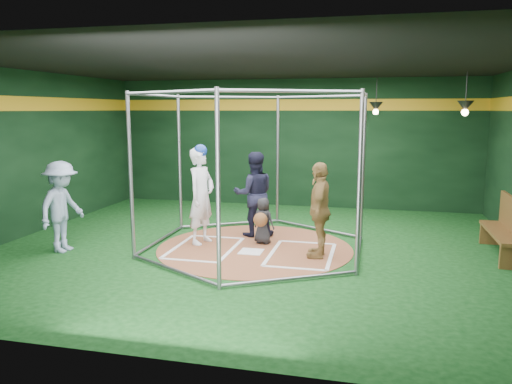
% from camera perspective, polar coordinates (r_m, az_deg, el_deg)
% --- Properties ---
extents(room_shell, '(10.10, 9.10, 3.53)m').
position_cam_1_polar(room_shell, '(9.48, -0.13, 3.81)').
color(room_shell, '#0B330F').
rests_on(room_shell, ground).
extents(clay_disc, '(3.80, 3.80, 0.01)m').
position_cam_1_polar(clay_disc, '(9.80, -0.14, -6.41)').
color(clay_disc, brown).
rests_on(clay_disc, ground).
extents(home_plate, '(0.43, 0.43, 0.01)m').
position_cam_1_polar(home_plate, '(9.52, -0.56, -6.82)').
color(home_plate, white).
rests_on(home_plate, clay_disc).
extents(batter_box_left, '(1.17, 1.77, 0.01)m').
position_cam_1_polar(batter_box_left, '(9.83, -5.91, -6.36)').
color(batter_box_left, white).
rests_on(batter_box_left, clay_disc).
extents(batter_box_right, '(1.17, 1.77, 0.01)m').
position_cam_1_polar(batter_box_right, '(9.39, 5.19, -7.10)').
color(batter_box_right, white).
rests_on(batter_box_right, clay_disc).
extents(batting_cage, '(4.05, 4.67, 3.00)m').
position_cam_1_polar(batting_cage, '(9.50, -0.14, 2.28)').
color(batting_cage, gray).
rests_on(batting_cage, ground).
extents(pendant_lamp_near, '(0.34, 0.34, 0.90)m').
position_cam_1_polar(pendant_lamp_near, '(12.77, 13.54, 9.44)').
color(pendant_lamp_near, black).
rests_on(pendant_lamp_near, room_shell).
extents(pendant_lamp_far, '(0.34, 0.34, 0.90)m').
position_cam_1_polar(pendant_lamp_far, '(11.31, 22.81, 9.00)').
color(pendant_lamp_far, black).
rests_on(pendant_lamp_far, room_shell).
extents(batter_figure, '(0.63, 0.80, 1.99)m').
position_cam_1_polar(batter_figure, '(10.00, -6.27, -0.32)').
color(batter_figure, white).
rests_on(batter_figure, clay_disc).
extents(visitor_leopard, '(0.43, 1.02, 1.74)m').
position_cam_1_polar(visitor_leopard, '(9.11, 7.28, -2.04)').
color(visitor_leopard, tan).
rests_on(visitor_leopard, clay_disc).
extents(catcher_figure, '(0.52, 0.60, 0.93)m').
position_cam_1_polar(catcher_figure, '(9.98, 0.77, -3.27)').
color(catcher_figure, black).
rests_on(catcher_figure, clay_disc).
extents(umpire, '(1.05, 0.94, 1.79)m').
position_cam_1_polar(umpire, '(10.57, -0.23, -0.23)').
color(umpire, black).
rests_on(umpire, clay_disc).
extents(bystander_blue, '(0.72, 1.16, 1.73)m').
position_cam_1_polar(bystander_blue, '(10.11, -21.33, -1.59)').
color(bystander_blue, '#91A3C0').
rests_on(bystander_blue, ground).
extents(dugout_bench, '(0.43, 1.86, 1.09)m').
position_cam_1_polar(dugout_bench, '(10.26, 26.80, -3.57)').
color(dugout_bench, brown).
rests_on(dugout_bench, ground).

